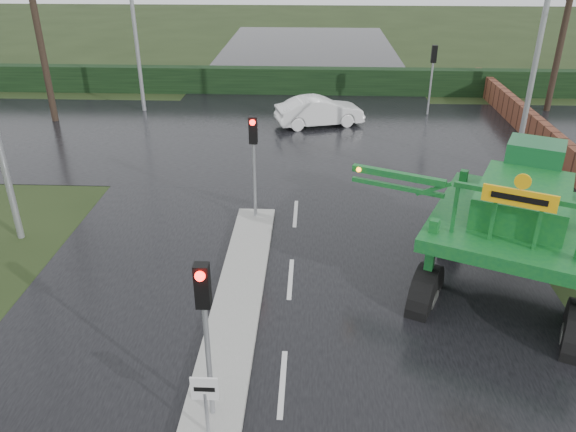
{
  "coord_description": "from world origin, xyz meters",
  "views": [
    {
      "loc": [
        0.53,
        -8.93,
        8.47
      ],
      "look_at": [
        -0.06,
        3.89,
        2.0
      ],
      "focal_mm": 35.0,
      "sensor_mm": 36.0,
      "label": 1
    }
  ],
  "objects_px": {
    "traffic_signal_near": "(204,311)",
    "crop_sprayer": "(437,217)",
    "keep_left_sign": "(205,397)",
    "white_sedan": "(319,126)",
    "traffic_signal_mid": "(254,146)",
    "street_light_right": "(536,14)",
    "traffic_signal_far": "(433,64)"
  },
  "relations": [
    {
      "from": "traffic_signal_far",
      "to": "white_sedan",
      "type": "height_order",
      "value": "traffic_signal_far"
    },
    {
      "from": "white_sedan",
      "to": "keep_left_sign",
      "type": "bearing_deg",
      "value": 156.85
    },
    {
      "from": "traffic_signal_mid",
      "to": "white_sedan",
      "type": "relative_size",
      "value": 0.83
    },
    {
      "from": "street_light_right",
      "to": "traffic_signal_near",
      "type": "bearing_deg",
      "value": -126.13
    },
    {
      "from": "traffic_signal_near",
      "to": "crop_sprayer",
      "type": "xyz_separation_m",
      "value": [
        4.89,
        4.39,
        -0.27
      ]
    },
    {
      "from": "traffic_signal_near",
      "to": "traffic_signal_mid",
      "type": "height_order",
      "value": "same"
    },
    {
      "from": "traffic_signal_far",
      "to": "traffic_signal_near",
      "type": "bearing_deg",
      "value": 69.64
    },
    {
      "from": "traffic_signal_mid",
      "to": "white_sedan",
      "type": "height_order",
      "value": "traffic_signal_mid"
    },
    {
      "from": "white_sedan",
      "to": "street_light_right",
      "type": "bearing_deg",
      "value": -145.29
    },
    {
      "from": "crop_sprayer",
      "to": "white_sedan",
      "type": "xyz_separation_m",
      "value": [
        -2.77,
        14.46,
        -2.32
      ]
    },
    {
      "from": "traffic_signal_near",
      "to": "traffic_signal_mid",
      "type": "distance_m",
      "value": 8.5
    },
    {
      "from": "traffic_signal_near",
      "to": "traffic_signal_far",
      "type": "xyz_separation_m",
      "value": [
        7.8,
        21.02,
        0.0
      ]
    },
    {
      "from": "traffic_signal_near",
      "to": "traffic_signal_mid",
      "type": "bearing_deg",
      "value": 90.0
    },
    {
      "from": "traffic_signal_mid",
      "to": "street_light_right",
      "type": "bearing_deg",
      "value": 25.4
    },
    {
      "from": "street_light_right",
      "to": "crop_sprayer",
      "type": "height_order",
      "value": "street_light_right"
    },
    {
      "from": "traffic_signal_mid",
      "to": "street_light_right",
      "type": "xyz_separation_m",
      "value": [
        9.49,
        4.51,
        3.4
      ]
    },
    {
      "from": "traffic_signal_near",
      "to": "crop_sprayer",
      "type": "relative_size",
      "value": 0.44
    },
    {
      "from": "traffic_signal_mid",
      "to": "crop_sprayer",
      "type": "bearing_deg",
      "value": -40.01
    },
    {
      "from": "traffic_signal_far",
      "to": "traffic_signal_mid",
      "type": "bearing_deg",
      "value": 58.07
    },
    {
      "from": "traffic_signal_far",
      "to": "white_sedan",
      "type": "xyz_separation_m",
      "value": [
        -5.67,
        -2.17,
        -2.59
      ]
    },
    {
      "from": "traffic_signal_near",
      "to": "white_sedan",
      "type": "xyz_separation_m",
      "value": [
        2.13,
        18.85,
        -2.59
      ]
    },
    {
      "from": "traffic_signal_far",
      "to": "crop_sprayer",
      "type": "relative_size",
      "value": 0.44
    },
    {
      "from": "keep_left_sign",
      "to": "traffic_signal_mid",
      "type": "height_order",
      "value": "traffic_signal_mid"
    },
    {
      "from": "traffic_signal_far",
      "to": "white_sedan",
      "type": "relative_size",
      "value": 0.83
    },
    {
      "from": "traffic_signal_mid",
      "to": "keep_left_sign",
      "type": "bearing_deg",
      "value": -90.0
    },
    {
      "from": "crop_sprayer",
      "to": "street_light_right",
      "type": "bearing_deg",
      "value": 86.2
    },
    {
      "from": "keep_left_sign",
      "to": "traffic_signal_near",
      "type": "xyz_separation_m",
      "value": [
        0.0,
        0.49,
        1.53
      ]
    },
    {
      "from": "keep_left_sign",
      "to": "white_sedan",
      "type": "bearing_deg",
      "value": 83.73
    },
    {
      "from": "traffic_signal_mid",
      "to": "crop_sprayer",
      "type": "height_order",
      "value": "crop_sprayer"
    },
    {
      "from": "traffic_signal_far",
      "to": "white_sedan",
      "type": "bearing_deg",
      "value": 20.9
    },
    {
      "from": "keep_left_sign",
      "to": "street_light_right",
      "type": "xyz_separation_m",
      "value": [
        9.49,
        13.5,
        4.93
      ]
    },
    {
      "from": "traffic_signal_mid",
      "to": "traffic_signal_far",
      "type": "relative_size",
      "value": 1.0
    }
  ]
}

